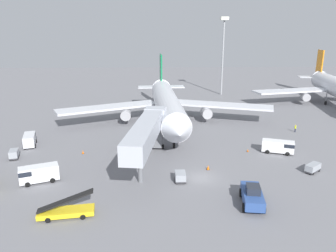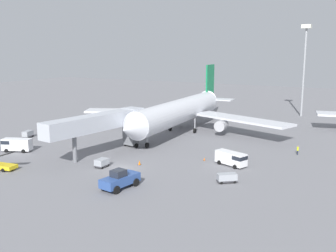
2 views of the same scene
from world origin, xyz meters
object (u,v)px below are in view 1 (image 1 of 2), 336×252
jet_bridge (148,131)px  service_van_mid_left (279,146)px  service_van_far_center (30,139)px  pushback_tug (252,195)px  airplane_at_gate (167,103)px  service_van_outer_left (38,173)px  baggage_cart_far_right (14,154)px  baggage_cart_far_left (313,168)px  apron_light_mast (223,41)px  safety_cone_alpha (248,150)px  safety_cone_charlie (83,152)px  safety_cone_bravo (208,167)px  ground_crew_worker_foreground (295,128)px  belt_loader_truck (66,211)px  baggage_cart_near_left (180,176)px

jet_bridge → service_van_mid_left: jet_bridge is taller
service_van_far_center → pushback_tug: bearing=-33.1°
airplane_at_gate → service_van_outer_left: airplane_at_gate is taller
jet_bridge → baggage_cart_far_right: size_ratio=8.23×
service_van_outer_left → service_van_far_center: (-6.80, 15.45, -0.14)m
jet_bridge → baggage_cart_far_left: bearing=-8.7°
apron_light_mast → safety_cone_alpha: bearing=-96.0°
baggage_cart_far_left → safety_cone_charlie: (-35.61, 8.92, -0.43)m
safety_cone_bravo → airplane_at_gate: bearing=102.0°
baggage_cart_far_left → service_van_outer_left: bearing=-177.2°
airplane_at_gate → service_van_outer_left: (-18.63, -29.04, -3.48)m
baggage_cart_far_left → apron_light_mast: size_ratio=0.12×
ground_crew_worker_foreground → baggage_cart_far_left: bearing=-105.8°
safety_cone_alpha → baggage_cart_far_right: bearing=-177.4°
airplane_at_gate → safety_cone_charlie: 23.92m
jet_bridge → service_van_mid_left: bearing=10.9°
belt_loader_truck → baggage_cart_far_left: (33.23, 10.87, -0.02)m
safety_cone_alpha → service_van_far_center: bearing=173.2°
baggage_cart_near_left → ground_crew_worker_foreground: ground_crew_worker_foreground is taller
pushback_tug → service_van_mid_left: bearing=60.9°
ground_crew_worker_foreground → belt_loader_truck: bearing=-141.6°
service_van_outer_left → baggage_cart_far_right: 11.45m
pushback_tug → baggage_cart_far_left: pushback_tug is taller
safety_cone_alpha → ground_crew_worker_foreground: bearing=40.7°
service_van_outer_left → belt_loader_truck: bearing=-55.5°
baggage_cart_far_right → baggage_cart_far_left: (46.40, -7.12, -0.07)m
service_van_far_center → safety_cone_charlie: size_ratio=8.49×
baggage_cart_near_left → apron_light_mast: (18.18, 64.70, 16.37)m
service_van_outer_left → safety_cone_charlie: (3.78, 10.84, -1.04)m
service_van_mid_left → ground_crew_worker_foreground: (7.85, 11.92, -0.41)m
service_van_mid_left → service_van_far_center: bearing=172.8°
baggage_cart_near_left → safety_cone_alpha: 16.85m
safety_cone_charlie → ground_crew_worker_foreground: bearing=14.9°
belt_loader_truck → safety_cone_alpha: 32.63m
jet_bridge → safety_cone_charlie: bearing=155.2°
service_van_outer_left → baggage_cart_far_right: size_ratio=2.10×
jet_bridge → pushback_tug: jet_bridge is taller
jet_bridge → safety_cone_charlie: jet_bridge is taller
belt_loader_truck → pushback_tug: bearing=4.9°
jet_bridge → belt_loader_truck: size_ratio=3.38×
belt_loader_truck → baggage_cart_near_left: belt_loader_truck is taller
baggage_cart_far_right → belt_loader_truck: bearing=-53.8°
airplane_at_gate → jet_bridge: size_ratio=2.28×
service_van_far_center → ground_crew_worker_foreground: 52.23m
baggage_cart_far_right → apron_light_mast: (44.80, 55.20, 16.31)m
service_van_outer_left → safety_cone_charlie: 11.53m
belt_loader_truck → service_van_mid_left: (31.04, 18.88, 0.51)m
airplane_at_gate → service_van_mid_left: airplane_at_gate is taller
pushback_tug → belt_loader_truck: bearing=-175.1°
airplane_at_gate → baggage_cart_near_left: size_ratio=22.94×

